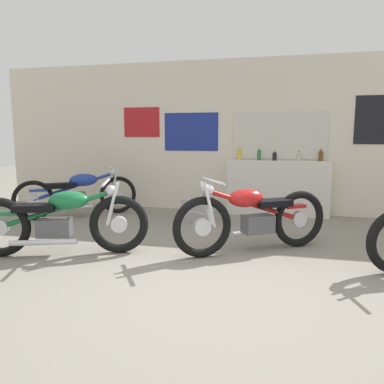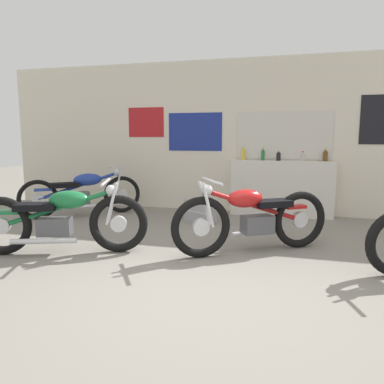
% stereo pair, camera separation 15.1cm
% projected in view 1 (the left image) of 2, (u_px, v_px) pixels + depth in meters
% --- Properties ---
extents(ground_plane, '(24.00, 24.00, 0.00)m').
position_uv_depth(ground_plane, '(210.00, 290.00, 3.48)').
color(ground_plane, gray).
extents(wall_back, '(10.00, 0.07, 2.80)m').
position_uv_depth(wall_back, '(250.00, 137.00, 6.86)').
color(wall_back, beige).
rests_on(wall_back, ground_plane).
extents(sill_counter, '(1.79, 0.28, 0.99)m').
position_uv_depth(sill_counter, '(278.00, 188.00, 6.70)').
color(sill_counter, silver).
rests_on(sill_counter, ground_plane).
extents(bottle_leftmost, '(0.07, 0.07, 0.26)m').
position_uv_depth(bottle_leftmost, '(239.00, 154.00, 6.80)').
color(bottle_leftmost, gold).
rests_on(bottle_leftmost, sill_counter).
extents(bottle_left_center, '(0.06, 0.06, 0.23)m').
position_uv_depth(bottle_left_center, '(259.00, 154.00, 6.71)').
color(bottle_left_center, '#23662D').
rests_on(bottle_left_center, sill_counter).
extents(bottle_center, '(0.08, 0.08, 0.18)m').
position_uv_depth(bottle_center, '(275.00, 156.00, 6.61)').
color(bottle_center, black).
rests_on(bottle_center, sill_counter).
extents(bottle_right_center, '(0.09, 0.09, 0.17)m').
position_uv_depth(bottle_right_center, '(299.00, 157.00, 6.50)').
color(bottle_right_center, '#B7B2A8').
rests_on(bottle_right_center, sill_counter).
extents(bottle_rightmost, '(0.08, 0.08, 0.22)m').
position_uv_depth(bottle_rightmost, '(321.00, 155.00, 6.49)').
color(bottle_rightmost, '#5B3814').
rests_on(bottle_rightmost, sill_counter).
extents(motorcycle_red, '(1.78, 1.20, 0.92)m').
position_uv_depth(motorcycle_red, '(253.00, 217.00, 4.58)').
color(motorcycle_red, black).
rests_on(motorcycle_red, ground_plane).
extents(motorcycle_green, '(2.01, 0.89, 0.89)m').
position_uv_depth(motorcycle_green, '(60.00, 220.00, 4.46)').
color(motorcycle_green, black).
rests_on(motorcycle_green, ground_plane).
extents(motorcycle_blue, '(1.72, 1.38, 0.87)m').
position_uv_depth(motorcycle_blue, '(77.00, 193.00, 6.60)').
color(motorcycle_blue, black).
rests_on(motorcycle_blue, ground_plane).
extents(hard_case_silver, '(0.59, 0.45, 0.39)m').
position_uv_depth(hard_case_silver, '(198.00, 211.00, 6.21)').
color(hard_case_silver, '#9E9EA3').
rests_on(hard_case_silver, ground_plane).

